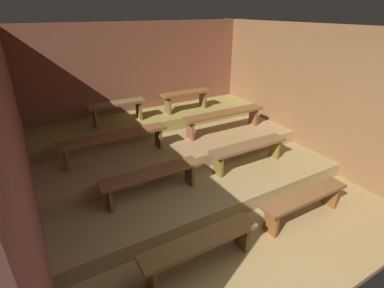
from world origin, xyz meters
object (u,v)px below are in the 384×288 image
(bench_middle_left, at_px, (115,138))
(bench_lower_right, at_px, (249,149))
(bench_floor_left, at_px, (201,245))
(bench_lower_left, at_px, (152,176))
(bench_middle_right, at_px, (224,116))
(bench_floor_right, at_px, (305,199))
(bench_upper_left, at_px, (117,107))
(bench_upper_right, at_px, (186,96))

(bench_middle_left, bearing_deg, bench_lower_right, -27.01)
(bench_floor_left, xyz_separation_m, bench_lower_left, (-0.04, 1.32, 0.25))
(bench_floor_left, distance_m, bench_middle_right, 3.17)
(bench_floor_right, bearing_deg, bench_upper_left, 116.50)
(bench_middle_left, bearing_deg, bench_floor_right, -49.52)
(bench_floor_right, relative_size, bench_upper_right, 1.32)
(bench_lower_left, xyz_separation_m, bench_upper_right, (1.71, 2.03, 0.48))
(bench_middle_left, relative_size, bench_upper_left, 1.63)
(bench_lower_right, bearing_deg, bench_upper_left, 130.21)
(bench_floor_right, xyz_separation_m, bench_upper_right, (-0.10, 3.35, 0.73))
(bench_lower_left, bearing_deg, bench_middle_right, 27.01)
(bench_lower_right, relative_size, bench_upper_left, 1.36)
(bench_lower_left, xyz_separation_m, bench_middle_right, (2.07, 1.06, 0.26))
(bench_floor_right, bearing_deg, bench_middle_left, 130.48)
(bench_middle_left, relative_size, bench_upper_right, 1.63)
(bench_upper_right, bearing_deg, bench_upper_left, 180.00)
(bench_middle_left, height_order, bench_middle_right, same)
(bench_lower_right, xyz_separation_m, bench_upper_right, (-0.15, 2.03, 0.48))
(bench_middle_right, bearing_deg, bench_lower_right, -101.40)
(bench_floor_left, bearing_deg, bench_middle_left, 96.19)
(bench_lower_right, bearing_deg, bench_lower_left, 180.00)
(bench_lower_right, distance_m, bench_middle_left, 2.34)
(bench_floor_right, height_order, bench_middle_left, bench_middle_left)
(bench_lower_left, bearing_deg, bench_floor_left, -88.06)
(bench_lower_right, xyz_separation_m, bench_upper_left, (-1.71, 2.03, 0.48))
(bench_middle_right, bearing_deg, bench_lower_left, -152.99)
(bench_floor_right, distance_m, bench_upper_left, 3.81)
(bench_lower_left, bearing_deg, bench_upper_left, 85.81)
(bench_middle_right, distance_m, bench_upper_left, 2.17)
(bench_floor_left, bearing_deg, bench_lower_right, 36.01)
(bench_middle_right, distance_m, bench_upper_right, 1.06)
(bench_lower_left, height_order, bench_upper_right, bench_upper_right)
(bench_middle_right, height_order, bench_upper_right, bench_upper_right)
(bench_floor_left, relative_size, bench_middle_left, 0.81)
(bench_floor_right, height_order, bench_lower_left, bench_lower_left)
(bench_floor_right, xyz_separation_m, bench_upper_left, (-1.67, 3.35, 0.73))
(bench_floor_right, bearing_deg, bench_upper_right, 91.77)
(bench_lower_right, distance_m, bench_upper_left, 2.70)
(bench_upper_left, bearing_deg, bench_middle_right, -26.69)
(bench_lower_left, relative_size, bench_middle_right, 0.83)
(bench_floor_left, xyz_separation_m, bench_upper_left, (0.10, 3.35, 0.73))
(bench_lower_left, distance_m, bench_lower_right, 1.86)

